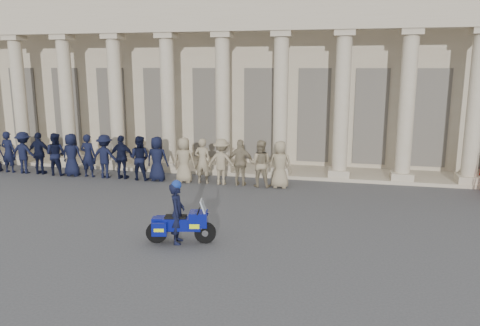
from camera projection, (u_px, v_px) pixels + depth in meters
name	position (u px, v px, depth m)	size (l,w,h in m)	color
ground	(196.00, 236.00, 13.58)	(90.00, 90.00, 0.00)	#3E3E40
building	(275.00, 72.00, 26.74)	(40.00, 12.50, 9.00)	tan
officer_rank	(109.00, 157.00, 20.44)	(16.10, 0.73, 1.92)	black
motorcycle	(181.00, 224.00, 12.95)	(1.93, 0.94, 1.25)	black
rider	(177.00, 212.00, 12.87)	(0.53, 0.70, 1.80)	black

